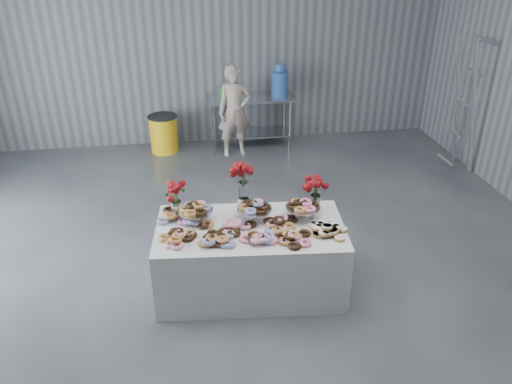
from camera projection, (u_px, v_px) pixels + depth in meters
ground at (245, 300)px, 5.17m from camera, size 9.00×9.00×0.00m
room_walls at (206, 38)px, 3.96m from camera, size 8.04×9.04×4.02m
display_table at (250, 258)px, 5.19m from camera, size 1.98×1.17×0.75m
prep_table at (250, 113)px, 8.55m from camera, size 1.50×0.60×0.90m
donut_mounds at (251, 226)px, 4.95m from camera, size 1.87×0.96×0.09m
cake_stand_left at (195, 209)px, 5.05m from camera, size 0.36×0.36×0.17m
cake_stand_mid at (254, 207)px, 5.08m from camera, size 0.36×0.36×0.17m
cake_stand_right at (303, 206)px, 5.11m from camera, size 0.36×0.36×0.17m
danish_pile at (327, 228)px, 4.90m from camera, size 0.48×0.48×0.11m
bouquet_left at (175, 191)px, 5.06m from camera, size 0.26×0.26×0.42m
bouquet_right at (316, 185)px, 5.18m from camera, size 0.26×0.26×0.42m
bouquet_center at (244, 178)px, 5.14m from camera, size 0.26×0.26×0.57m
water_jug at (280, 81)px, 8.37m from camera, size 0.28×0.28×0.55m
drink_bottles at (232, 91)px, 8.23m from camera, size 0.54×0.08×0.27m
person at (235, 111)px, 8.19m from camera, size 0.59×0.42×1.52m
trash_barrel at (164, 134)px, 8.49m from camera, size 0.50×0.50×0.64m
stepladder at (465, 104)px, 7.57m from camera, size 0.56×0.53×2.13m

